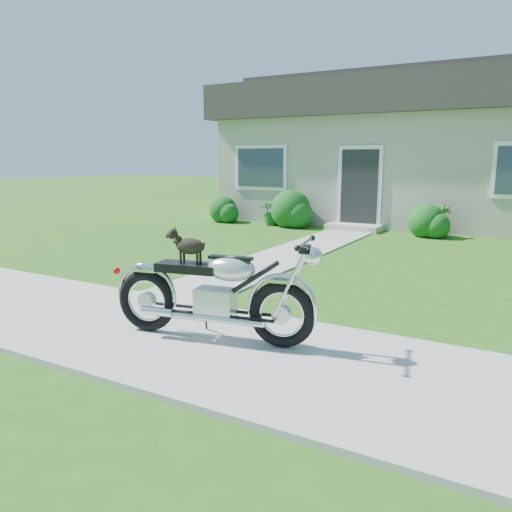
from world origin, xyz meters
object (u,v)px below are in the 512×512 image
Objects in this scene: house at (441,149)px; potted_plant_left at (272,211)px; motorcycle_with_dog at (215,292)px; potted_plant_right at (440,221)px.

potted_plant_left is (-3.88, -3.44, -1.75)m from house.
motorcycle_with_dog is (3.79, -8.47, 0.13)m from potted_plant_left.
potted_plant_right is (0.67, -3.44, -1.76)m from house.
house reaches higher than potted_plant_left.
house is at bearing 41.57° from potted_plant_left.
potted_plant_left is 9.29m from motorcycle_with_dog.
house is 15.49× the size of potted_plant_left.
house is 12.03m from motorcycle_with_dog.
potted_plant_left reaches higher than potted_plant_right.
motorcycle_with_dog is (-0.76, -8.47, 0.14)m from potted_plant_right.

